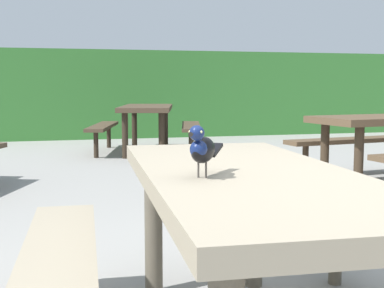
{
  "coord_description": "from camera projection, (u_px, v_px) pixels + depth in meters",
  "views": [
    {
      "loc": [
        -1.08,
        -1.59,
        1.05
      ],
      "look_at": [
        -0.59,
        0.28,
        0.84
      ],
      "focal_mm": 49.32,
      "sensor_mm": 36.0,
      "label": 1
    }
  ],
  "objects": [
    {
      "name": "hedge_wall",
      "position": [
        108.0,
        94.0,
        11.08
      ],
      "size": [
        28.0,
        1.51,
        1.76
      ],
      "primitive_type": "cube",
      "color": "#387A33",
      "rests_on": "ground"
    },
    {
      "name": "picnic_table_foreground",
      "position": [
        246.0,
        218.0,
        2.0
      ],
      "size": [
        1.77,
        1.84,
        0.74
      ],
      "color": "gray",
      "rests_on": "ground"
    },
    {
      "name": "bird_grackle",
      "position": [
        202.0,
        148.0,
        1.79
      ],
      "size": [
        0.19,
        0.25,
        0.18
      ],
      "color": "black",
      "rests_on": "picnic_table_foreground"
    },
    {
      "name": "picnic_table_mid_right",
      "position": [
        147.0,
        117.0,
        8.32
      ],
      "size": [
        2.04,
        2.06,
        0.74
      ],
      "color": "#473828",
      "rests_on": "ground"
    }
  ]
}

